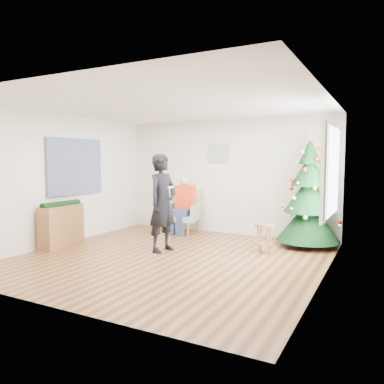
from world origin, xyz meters
The scene contains 19 objects.
floor centered at (0.00, 0.00, 0.00)m, with size 5.00×5.00×0.00m, color brown.
ceiling centered at (0.00, 0.00, 2.60)m, with size 5.00×5.00×0.00m, color white.
wall_back centered at (0.00, 2.50, 1.30)m, with size 5.00×5.00×0.00m, color silver.
wall_front centered at (0.00, -2.50, 1.30)m, with size 5.00×5.00×0.00m, color silver.
wall_left centered at (-2.50, 0.00, 1.30)m, with size 5.00×5.00×0.00m, color silver.
wall_right centered at (2.50, 0.00, 1.30)m, with size 5.00×5.00×0.00m, color silver.
window_panel centered at (2.47, 1.00, 1.50)m, with size 0.04×1.30×1.40m, color white.
curtains centered at (2.44, 1.00, 1.50)m, with size 0.05×1.75×1.50m.
christmas_tree centered at (1.93, 1.99, 0.98)m, with size 1.21×1.21×2.19m.
stool centered at (1.32, 1.10, 0.27)m, with size 0.36×0.36×0.53m.
laptop centered at (1.32, 1.10, 0.55)m, with size 0.29×0.19×0.02m, color silver.
armchair centered at (-0.90, 2.06, 0.37)m, with size 0.85×0.80×1.00m.
seated_person centered at (-0.89, 2.01, 0.67)m, with size 0.47×0.64×1.31m.
standing_man centered at (-0.38, 0.35, 0.90)m, with size 0.65×0.43×1.80m, color black.
game_controller centered at (-0.19, 0.32, 1.20)m, with size 0.04×0.13×0.04m, color white.
console centered at (-2.33, -0.24, 0.40)m, with size 0.30×1.00×0.80m, color brown.
garland centered at (-2.33, -0.24, 0.82)m, with size 0.14×0.14×0.90m, color black.
tapestry centered at (-2.46, 0.30, 1.55)m, with size 0.03×1.50×1.15m, color black.
framed_picture centered at (-0.20, 2.46, 1.85)m, with size 0.52×0.05×0.42m.
Camera 1 is at (3.27, -5.44, 1.68)m, focal length 35.00 mm.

